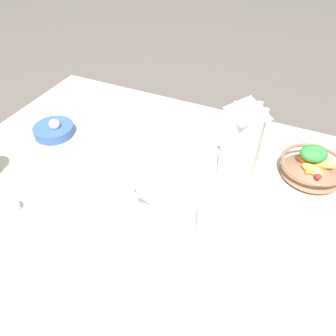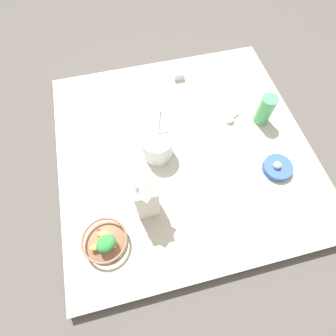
# 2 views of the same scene
# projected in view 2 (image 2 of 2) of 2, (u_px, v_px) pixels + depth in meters

# --- Properties ---
(ground_plane) EXTENTS (6.00, 6.00, 0.00)m
(ground_plane) POSITION_uv_depth(u_px,v_px,m) (183.00, 152.00, 1.31)
(ground_plane) COLOR #4C4742
(countertop) EXTENTS (1.19, 1.19, 0.05)m
(countertop) POSITION_uv_depth(u_px,v_px,m) (183.00, 149.00, 1.28)
(countertop) COLOR #B2A893
(countertop) RESTS_ON ground_plane
(fruit_bowl) EXTENTS (0.18, 0.18, 0.09)m
(fruit_bowl) POSITION_uv_depth(u_px,v_px,m) (105.00, 241.00, 1.02)
(fruit_bowl) COLOR brown
(fruit_bowl) RESTS_ON countertop
(milk_carton) EXTENTS (0.09, 0.09, 0.27)m
(milk_carton) POSITION_uv_depth(u_px,v_px,m) (146.00, 196.00, 1.00)
(milk_carton) COLOR silver
(milk_carton) RESTS_ON countertop
(yogurt_tub) EXTENTS (0.16, 0.14, 0.22)m
(yogurt_tub) POSITION_uv_depth(u_px,v_px,m) (157.00, 146.00, 1.19)
(yogurt_tub) COLOR silver
(yogurt_tub) RESTS_ON countertop
(drinking_cup) EXTENTS (0.08, 0.08, 0.16)m
(drinking_cup) POSITION_uv_depth(u_px,v_px,m) (265.00, 109.00, 1.27)
(drinking_cup) COLOR #4CB266
(drinking_cup) RESTS_ON countertop
(spice_jar) EXTENTS (0.06, 0.06, 0.04)m
(spice_jar) POSITION_uv_depth(u_px,v_px,m) (178.00, 75.00, 1.46)
(spice_jar) COLOR silver
(spice_jar) RESTS_ON countertop
(measuring_scoop) EXTENTS (0.06, 0.09, 0.02)m
(measuring_scoop) POSITION_uv_depth(u_px,v_px,m) (230.00, 119.00, 1.33)
(measuring_scoop) COLOR white
(measuring_scoop) RESTS_ON countertop
(garlic_bowl) EXTENTS (0.13, 0.13, 0.06)m
(garlic_bowl) POSITION_uv_depth(u_px,v_px,m) (277.00, 168.00, 1.19)
(garlic_bowl) COLOR #3356A3
(garlic_bowl) RESTS_ON countertop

